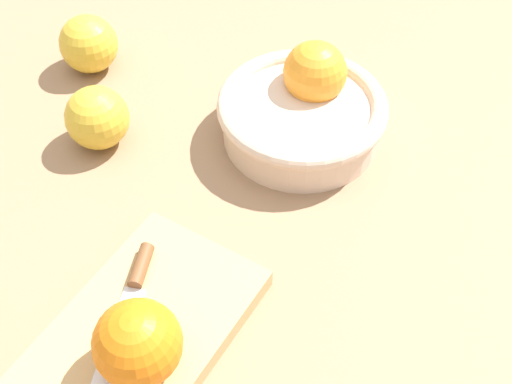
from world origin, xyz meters
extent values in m
plane|color=#997556|center=(0.00, 0.00, 0.00)|extent=(2.40, 2.40, 0.00)
cylinder|color=beige|center=(-0.17, 0.12, 0.02)|extent=(0.18, 0.18, 0.05)
torus|color=beige|center=(-0.17, 0.12, 0.05)|extent=(0.19, 0.19, 0.02)
sphere|color=orange|center=(-0.21, 0.12, 0.06)|extent=(0.07, 0.07, 0.07)
cube|color=tan|center=(0.14, 0.08, 0.01)|extent=(0.25, 0.18, 0.02)
sphere|color=orange|center=(0.17, 0.10, 0.06)|extent=(0.07, 0.07, 0.07)
cube|color=silver|center=(0.16, 0.07, 0.02)|extent=(0.11, 0.04, 0.00)
cylinder|color=brown|center=(0.08, 0.05, 0.03)|extent=(0.05, 0.02, 0.01)
sphere|color=gold|center=(-0.07, -0.09, 0.04)|extent=(0.07, 0.07, 0.07)
sphere|color=gold|center=(-0.18, -0.17, 0.04)|extent=(0.07, 0.07, 0.07)
camera|label=1|loc=(0.38, 0.29, 0.55)|focal=47.33mm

